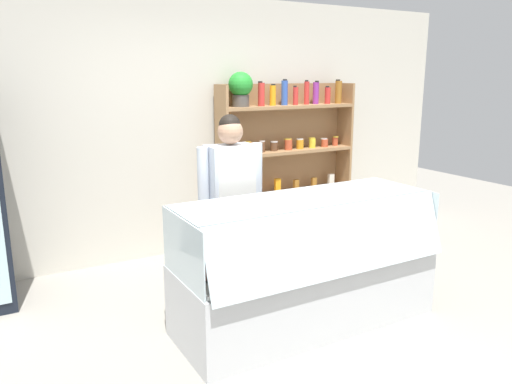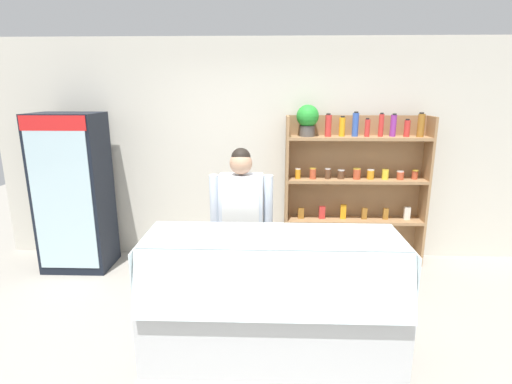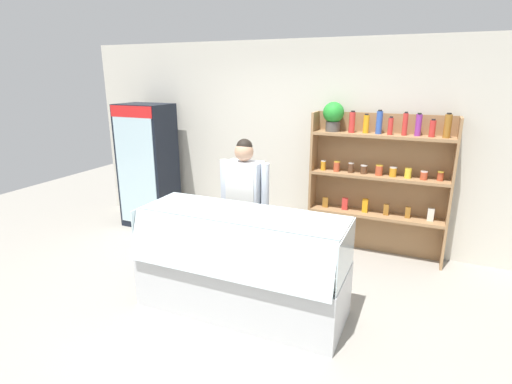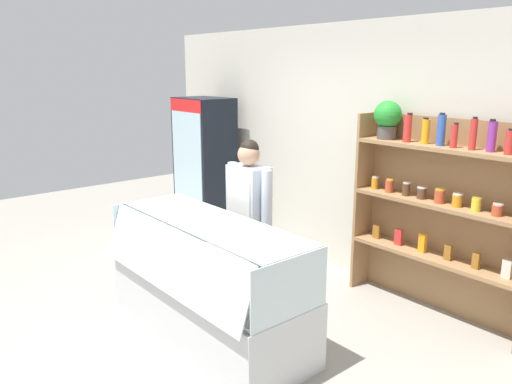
# 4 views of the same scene
# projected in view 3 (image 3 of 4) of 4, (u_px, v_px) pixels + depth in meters

# --- Properties ---
(ground_plane) EXTENTS (12.00, 12.00, 0.00)m
(ground_plane) POSITION_uv_depth(u_px,v_px,m) (238.00, 308.00, 4.01)
(ground_plane) COLOR gray
(back_wall) EXTENTS (6.80, 0.10, 2.70)m
(back_wall) POSITION_uv_depth(u_px,v_px,m) (304.00, 143.00, 5.46)
(back_wall) COLOR beige
(back_wall) RESTS_ON ground
(drinks_fridge) EXTENTS (0.76, 0.57, 1.85)m
(drinks_fridge) POSITION_uv_depth(u_px,v_px,m) (148.00, 166.00, 6.03)
(drinks_fridge) COLOR black
(drinks_fridge) RESTS_ON ground
(shelving_unit) EXTENTS (1.69, 0.29, 1.93)m
(shelving_unit) POSITION_uv_depth(u_px,v_px,m) (374.00, 172.00, 4.98)
(shelving_unit) COLOR #9E754C
(shelving_unit) RESTS_ON ground
(deli_display_case) EXTENTS (2.02, 0.81, 1.01)m
(deli_display_case) POSITION_uv_depth(u_px,v_px,m) (241.00, 280.00, 3.92)
(deli_display_case) COLOR silver
(deli_display_case) RESTS_ON ground
(shop_clerk) EXTENTS (0.59, 0.25, 1.59)m
(shop_clerk) POSITION_uv_depth(u_px,v_px,m) (244.00, 197.00, 4.46)
(shop_clerk) COLOR #383D51
(shop_clerk) RESTS_ON ground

